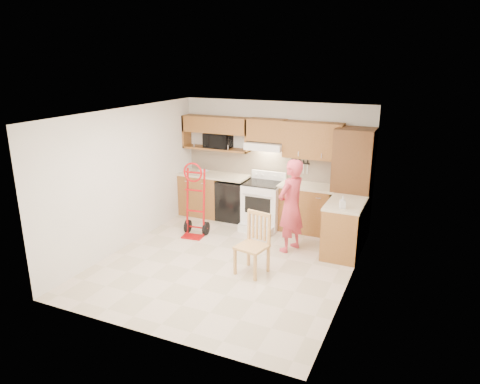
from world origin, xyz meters
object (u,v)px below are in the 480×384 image
Objects in this scene: range at (262,202)px; person at (291,206)px; dining_chair at (252,245)px; microwave at (218,141)px; hand_truck at (194,204)px.

range is 1.23m from person.
dining_chair is at bearing -73.35° from range.
person reaches higher than dining_chair.
microwave reaches higher than range.
person is at bearing 86.97° from dining_chair.
hand_truck is (-1.03, -0.96, 0.11)m from range.
hand_truck reaches higher than range.
dining_chair is (1.73, -2.29, -1.15)m from microwave.
hand_truck is at bearing -84.05° from microwave.
microwave is 1.63m from range.
range is 1.11× the size of dining_chair.
person is 1.27× the size of hand_truck.
range is at bearing -114.18° from person.
dining_chair is (-0.28, -1.10, -0.34)m from person.
microwave is 0.57× the size of dining_chair.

